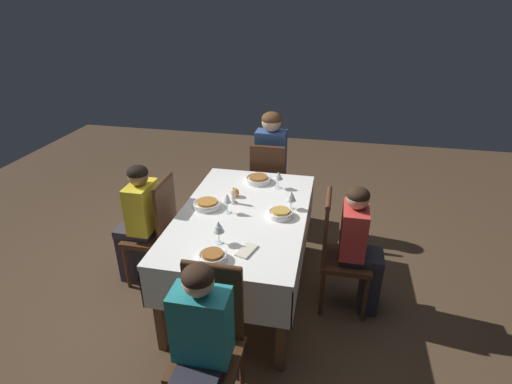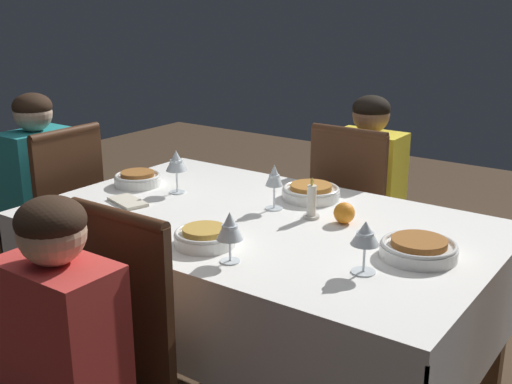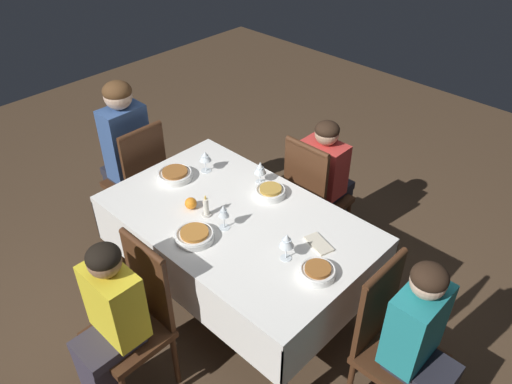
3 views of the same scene
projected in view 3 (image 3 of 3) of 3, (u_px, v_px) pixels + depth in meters
ground_plane at (239, 304)px, 3.31m from camera, size 8.00×8.00×0.00m
dining_table at (237, 229)px, 2.93m from camera, size 1.56×0.96×0.75m
chair_east at (140, 178)px, 3.59m from camera, size 0.37×0.37×0.96m
chair_north at (137, 316)px, 2.59m from camera, size 0.37×0.37×0.96m
chair_south at (313, 194)px, 3.43m from camera, size 0.37×0.37×0.96m
chair_west at (390, 339)px, 2.47m from camera, size 0.37×0.37×0.96m
person_adult_denim at (124, 149)px, 3.57m from camera, size 0.34×0.30×1.23m
person_child_yellow at (108, 325)px, 2.45m from camera, size 0.30×0.33×1.06m
person_child_red at (328, 178)px, 3.49m from camera, size 0.30×0.33×1.04m
person_child_teal at (422, 348)px, 2.33m from camera, size 0.33×0.30×1.08m
bowl_east at (175, 174)px, 3.17m from camera, size 0.22×0.22×0.06m
wine_glass_east at (205, 157)px, 3.19m from camera, size 0.08×0.08×0.15m
bowl_north at (195, 235)px, 2.70m from camera, size 0.21×0.21×0.06m
wine_glass_north at (224, 212)px, 2.72m from camera, size 0.06×0.06×0.16m
bowl_south at (271, 191)px, 3.02m from camera, size 0.19×0.19×0.06m
wine_glass_south at (260, 168)px, 3.09m from camera, size 0.08×0.08×0.15m
bowl_west at (318, 271)px, 2.48m from camera, size 0.18×0.18×0.06m
wine_glass_west at (287, 241)px, 2.52m from camera, size 0.08×0.08×0.17m
candle_centerpiece at (206, 208)px, 2.85m from camera, size 0.06×0.06×0.14m
orange_fruit at (191, 203)px, 2.92m from camera, size 0.07×0.07×0.07m
napkin_red_folded at (319, 244)px, 2.68m from camera, size 0.18×0.13×0.01m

